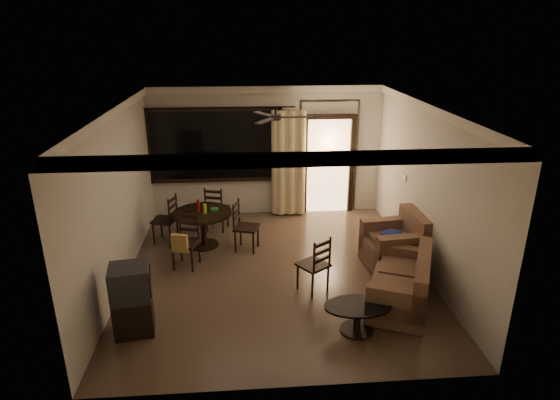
{
  "coord_description": "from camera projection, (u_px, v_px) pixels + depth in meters",
  "views": [
    {
      "loc": [
        -0.5,
        -7.07,
        3.94
      ],
      "look_at": [
        0.08,
        0.2,
        1.23
      ],
      "focal_mm": 30.0,
      "sensor_mm": 36.0,
      "label": 1
    }
  ],
  "objects": [
    {
      "name": "dining_chair_south",
      "position": [
        186.0,
        251.0,
        8.08
      ],
      "size": [
        0.52,
        0.56,
        0.95
      ],
      "rotation": [
        0.0,
        0.0,
        -0.29
      ],
      "color": "black",
      "rests_on": "ground"
    },
    {
      "name": "room_shell",
      "position": [
        300.0,
        142.0,
        9.08
      ],
      "size": [
        5.5,
        6.7,
        5.5
      ],
      "color": "beige",
      "rests_on": "ground"
    },
    {
      "name": "tv_cabinet",
      "position": [
        132.0,
        300.0,
        6.28
      ],
      "size": [
        0.59,
        0.54,
        0.99
      ],
      "rotation": [
        0.0,
        0.0,
        0.15
      ],
      "color": "black",
      "rests_on": "ground"
    },
    {
      "name": "ground",
      "position": [
        276.0,
        271.0,
        8.02
      ],
      "size": [
        5.5,
        5.5,
        0.0
      ],
      "primitive_type": "plane",
      "color": "#7F6651",
      "rests_on": "ground"
    },
    {
      "name": "dining_chair_north",
      "position": [
        217.0,
        216.0,
        9.59
      ],
      "size": [
        0.52,
        0.52,
        0.95
      ],
      "rotation": [
        0.0,
        0.0,
        2.86
      ],
      "color": "black",
      "rests_on": "ground"
    },
    {
      "name": "side_chair",
      "position": [
        313.0,
        274.0,
        7.35
      ],
      "size": [
        0.58,
        0.58,
        0.94
      ],
      "rotation": [
        0.0,
        0.0,
        3.76
      ],
      "color": "black",
      "rests_on": "ground"
    },
    {
      "name": "coffee_table",
      "position": [
        358.0,
        314.0,
        6.36
      ],
      "size": [
        0.93,
        0.56,
        0.41
      ],
      "rotation": [
        0.0,
        0.0,
        0.17
      ],
      "color": "black",
      "rests_on": "ground"
    },
    {
      "name": "dining_chair_east",
      "position": [
        246.0,
        236.0,
        8.71
      ],
      "size": [
        0.52,
        0.52,
        0.95
      ],
      "rotation": [
        0.0,
        0.0,
        1.29
      ],
      "color": "black",
      "rests_on": "ground"
    },
    {
      "name": "armchair",
      "position": [
        398.0,
        245.0,
        8.06
      ],
      "size": [
        1.05,
        1.05,
        0.96
      ],
      "rotation": [
        0.0,
        0.0,
        0.11
      ],
      "color": "#452520",
      "rests_on": "ground"
    },
    {
      "name": "sofa",
      "position": [
        403.0,
        285.0,
        6.96
      ],
      "size": [
        1.34,
        1.71,
        0.81
      ],
      "rotation": [
        0.0,
        0.0,
        -0.41
      ],
      "color": "#452520",
      "rests_on": "ground"
    },
    {
      "name": "dining_table",
      "position": [
        203.0,
        219.0,
        8.78
      ],
      "size": [
        1.1,
        1.1,
        0.91
      ],
      "rotation": [
        0.0,
        0.0,
        -0.29
      ],
      "color": "black",
      "rests_on": "ground"
    },
    {
      "name": "dining_chair_west",
      "position": [
        166.0,
        228.0,
        9.04
      ],
      "size": [
        0.52,
        0.52,
        0.95
      ],
      "rotation": [
        0.0,
        0.0,
        -1.86
      ],
      "color": "black",
      "rests_on": "ground"
    }
  ]
}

